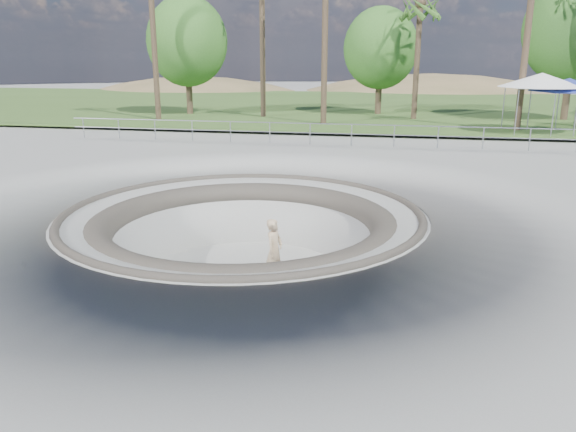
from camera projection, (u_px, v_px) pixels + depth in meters
The scene contains 13 objects.
ground at pixel (243, 213), 15.94m from camera, with size 180.00×180.00×0.00m, color #A3A49F.
skate_bowl at pixel (245, 273), 16.44m from camera, with size 14.00×14.00×4.10m.
grass_strip at pixel (351, 105), 47.94m from camera, with size 180.00×36.00×0.12m.
distant_hills at pixel (395, 149), 71.07m from camera, with size 103.20×45.00×28.60m.
safety_railing at pixel (310, 133), 27.06m from camera, with size 25.00×0.06×1.03m.
skateboard at pixel (274, 281), 15.87m from camera, with size 0.81×0.28×0.08m.
skater at pixel (274, 250), 15.62m from camera, with size 0.65×0.43×1.79m, color #D0B086.
canopy_white at pixel (542, 80), 29.91m from camera, with size 6.23×6.23×3.15m.
canopy_blue at pixel (569, 85), 29.72m from camera, with size 5.55×5.55×2.89m.
palm_d at pixel (420, 10), 35.36m from camera, with size 2.60×2.60×8.14m.
bushy_tree_left at pixel (187, 42), 39.10m from camera, with size 5.68×5.16×8.20m.
bushy_tree_mid at pixel (380, 48), 39.24m from camera, with size 5.18×4.71×7.47m.
bushy_tree_right at pixel (575, 29), 35.25m from camera, with size 6.40×5.82×9.23m.
Camera 1 is at (4.25, -14.80, 4.29)m, focal length 35.00 mm.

